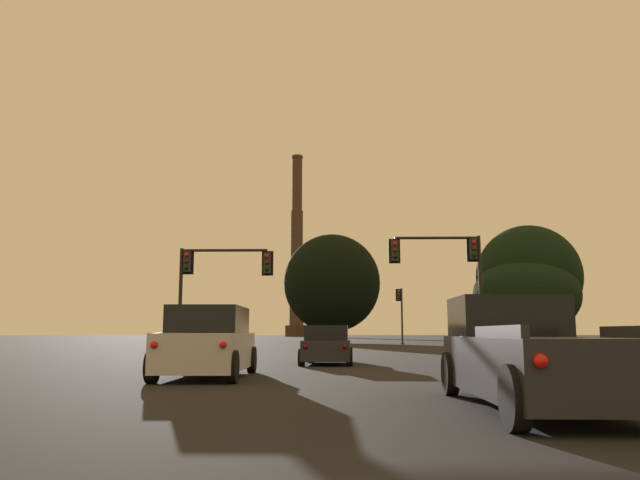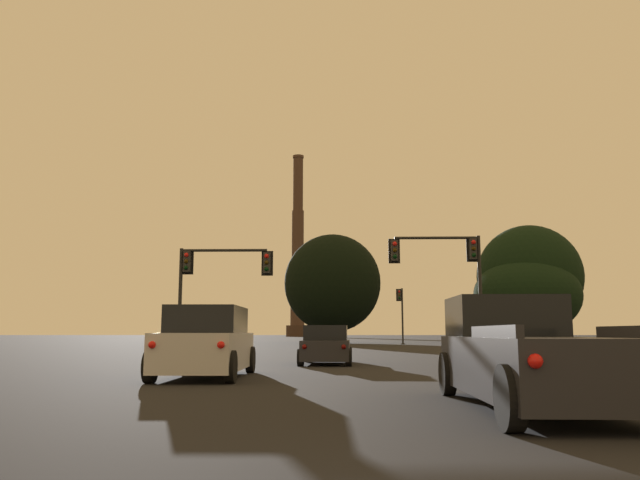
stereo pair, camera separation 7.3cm
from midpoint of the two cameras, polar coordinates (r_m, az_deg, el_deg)
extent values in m
cube|color=silver|center=(16.96, -10.22, -9.97)|extent=(1.99, 4.83, 0.95)
cube|color=black|center=(17.08, -10.07, -7.19)|extent=(1.82, 2.82, 0.70)
cylinder|color=black|center=(19.05, -11.98, -10.66)|extent=(0.23, 0.76, 0.76)
cylinder|color=black|center=(18.74, -6.26, -10.83)|extent=(0.23, 0.76, 0.76)
cylinder|color=black|center=(15.31, -15.13, -11.13)|extent=(0.23, 0.76, 0.76)
cylinder|color=black|center=(14.92, -8.02, -11.41)|extent=(0.23, 0.76, 0.76)
sphere|color=red|center=(14.77, -14.97, -9.25)|extent=(0.17, 0.17, 0.17)
sphere|color=red|center=(14.44, -8.91, -9.46)|extent=(0.17, 0.17, 0.17)
cube|color=#232328|center=(10.33, 19.28, -10.82)|extent=(2.05, 5.42, 0.88)
cube|color=black|center=(12.01, 16.60, -6.73)|extent=(1.86, 1.82, 0.72)
cube|color=#232328|center=(8.73, 15.87, -8.07)|extent=(0.12, 2.43, 0.16)
cube|color=#232328|center=(9.36, 27.21, -7.47)|extent=(0.12, 2.43, 0.16)
cylinder|color=black|center=(12.26, 11.75, -11.89)|extent=(0.23, 0.80, 0.80)
cylinder|color=black|center=(12.73, 20.65, -11.39)|extent=(0.23, 0.80, 0.80)
cylinder|color=black|center=(7.97, 17.26, -13.63)|extent=(0.23, 0.80, 0.80)
sphere|color=red|center=(7.48, 19.36, -10.41)|extent=(0.17, 0.17, 0.17)
cube|color=#232328|center=(23.84, 0.69, -10.01)|extent=(1.85, 4.05, 0.72)
cube|color=black|center=(23.43, 0.65, -8.49)|extent=(1.62, 1.95, 0.55)
cylinder|color=black|center=(25.51, -1.07, -10.41)|extent=(0.24, 0.61, 0.60)
cylinder|color=black|center=(25.45, 2.77, -10.41)|extent=(0.24, 0.61, 0.60)
cylinder|color=black|center=(22.28, -1.69, -10.70)|extent=(0.24, 0.61, 0.60)
cylinder|color=black|center=(22.20, 2.71, -10.70)|extent=(0.24, 0.61, 0.60)
sphere|color=#500705|center=(21.86, -1.35, -9.73)|extent=(0.17, 0.17, 0.17)
sphere|color=#500705|center=(21.80, 2.27, -9.73)|extent=(0.17, 0.17, 0.17)
cylinder|color=black|center=(31.82, -12.62, -5.55)|extent=(0.18, 0.18, 5.35)
cylinder|color=black|center=(31.80, -12.78, -10.28)|extent=(0.40, 0.40, 0.10)
cube|color=#282828|center=(31.91, -12.00, -1.96)|extent=(0.34, 0.34, 1.04)
cube|color=black|center=(32.08, -11.93, -1.99)|extent=(0.58, 0.03, 1.25)
sphere|color=red|center=(31.76, -12.06, -1.34)|extent=(0.22, 0.22, 0.22)
sphere|color=#352604|center=(31.72, -12.08, -1.92)|extent=(0.22, 0.22, 0.22)
sphere|color=black|center=(31.69, -12.10, -2.50)|extent=(0.22, 0.22, 0.22)
cylinder|color=black|center=(31.60, -8.68, -0.94)|extent=(4.31, 0.14, 0.14)
sphere|color=black|center=(32.04, -12.47, -0.94)|extent=(0.18, 0.18, 0.18)
cube|color=#282828|center=(31.22, -4.81, -2.10)|extent=(0.34, 0.34, 1.04)
cube|color=black|center=(31.40, -4.78, -2.14)|extent=(0.58, 0.03, 1.25)
sphere|color=red|center=(31.07, -4.84, -1.47)|extent=(0.22, 0.22, 0.22)
sphere|color=#352604|center=(31.03, -4.85, -2.06)|extent=(0.22, 0.22, 0.22)
sphere|color=black|center=(31.00, -4.86, -2.66)|extent=(0.22, 0.22, 0.22)
cylinder|color=black|center=(31.91, 14.53, -4.93)|extent=(0.18, 0.18, 5.97)
cylinder|color=black|center=(31.88, 14.72, -10.20)|extent=(0.40, 0.40, 0.10)
cube|color=#282828|center=(32.06, 13.87, -0.81)|extent=(0.34, 0.34, 1.04)
cube|color=black|center=(32.24, 13.80, -0.85)|extent=(0.58, 0.03, 1.25)
sphere|color=red|center=(31.92, 13.92, -0.19)|extent=(0.22, 0.22, 0.22)
sphere|color=#352604|center=(31.88, 13.94, -0.76)|extent=(0.22, 0.22, 0.22)
sphere|color=black|center=(31.84, 13.96, -1.33)|extent=(0.22, 0.22, 0.22)
cylinder|color=black|center=(31.80, 10.64, 0.19)|extent=(4.20, 0.14, 0.14)
sphere|color=black|center=(32.21, 14.34, 0.20)|extent=(0.18, 0.18, 0.18)
cube|color=#282828|center=(31.44, 6.89, -0.97)|extent=(0.34, 0.34, 1.04)
cube|color=black|center=(31.61, 6.86, -1.01)|extent=(0.58, 0.03, 1.25)
sphere|color=red|center=(31.29, 6.92, -0.34)|extent=(0.22, 0.22, 0.22)
sphere|color=#352604|center=(31.25, 6.93, -0.93)|extent=(0.22, 0.22, 0.22)
sphere|color=black|center=(31.21, 6.94, -1.51)|extent=(0.22, 0.22, 0.22)
cylinder|color=black|center=(64.03, 7.58, -6.92)|extent=(0.18, 0.18, 5.63)
cylinder|color=black|center=(64.02, 7.63, -9.39)|extent=(0.40, 0.40, 0.10)
cube|color=#282828|center=(64.09, 7.28, -5.00)|extent=(0.34, 0.34, 1.04)
cube|color=black|center=(64.27, 7.27, -5.01)|extent=(0.58, 0.03, 1.25)
sphere|color=red|center=(63.92, 7.29, -4.70)|extent=(0.22, 0.22, 0.22)
sphere|color=#352604|center=(63.90, 7.30, -4.99)|extent=(0.22, 0.22, 0.22)
sphere|color=black|center=(63.88, 7.31, -5.28)|extent=(0.22, 0.22, 0.22)
cylinder|color=#3C2B22|center=(180.97, -2.07, -8.32)|extent=(6.49, 6.49, 3.22)
cylinder|color=#473328|center=(181.27, -2.06, -5.16)|extent=(4.05, 4.05, 16.80)
cylinder|color=#473328|center=(183.00, -2.03, 0.10)|extent=(3.49, 3.49, 16.80)
cylinder|color=#473328|center=(186.25, -2.00, 5.22)|extent=(2.92, 2.92, 16.80)
cylinder|color=#4E382C|center=(188.31, -1.99, 7.60)|extent=(3.27, 3.27, 0.70)
cylinder|color=black|center=(84.02, 18.85, -7.68)|extent=(1.33, 1.33, 3.32)
ellipsoid|color=black|center=(84.32, 18.63, -3.18)|extent=(13.28, 11.95, 13.22)
cylinder|color=black|center=(72.63, 1.19, -8.34)|extent=(1.12, 1.12, 2.64)
ellipsoid|color=black|center=(72.86, 1.17, -3.94)|extent=(11.22, 10.10, 11.39)
cylinder|color=black|center=(81.83, 18.60, -8.12)|extent=(1.32, 1.32, 2.07)
ellipsoid|color=black|center=(81.95, 18.44, -4.86)|extent=(13.15, 11.84, 9.69)
camera|label=1|loc=(0.04, -89.95, -0.01)|focal=35.00mm
camera|label=2|loc=(0.04, 90.05, 0.01)|focal=35.00mm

